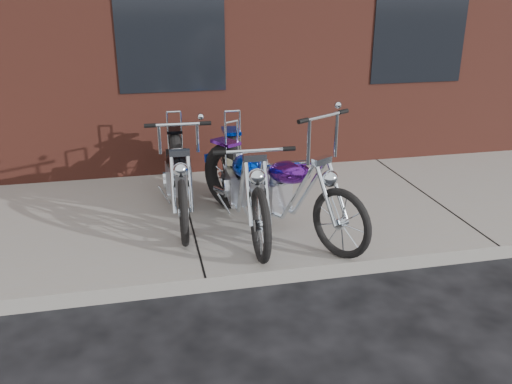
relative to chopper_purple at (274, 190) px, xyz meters
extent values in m
plane|color=black|center=(-0.87, -0.94, -0.59)|extent=(120.00, 120.00, 0.00)
cube|color=gray|center=(-0.87, 0.56, -0.51)|extent=(22.00, 3.00, 0.15)
torus|color=black|center=(-0.31, 0.54, -0.05)|extent=(0.52, 0.75, 0.78)
torus|color=black|center=(0.54, -0.93, -0.09)|extent=(0.42, 0.65, 0.70)
cube|color=#9C9D9E|center=(0.03, -0.06, -0.06)|extent=(0.48, 0.53, 0.32)
ellipsoid|color=#581789|center=(0.19, -0.32, 0.25)|extent=(0.54, 0.66, 0.33)
cube|color=black|center=(-0.11, 0.18, 0.15)|extent=(0.38, 0.39, 0.06)
cylinder|color=silver|center=(0.47, -0.81, 0.19)|extent=(0.19, 0.29, 0.58)
cylinder|color=silver|center=(0.40, -0.70, 0.91)|extent=(0.53, 0.33, 0.03)
cylinder|color=silver|center=(-0.27, 0.46, 0.36)|extent=(0.03, 0.03, 0.52)
cylinder|color=silver|center=(0.03, 0.21, -0.20)|extent=(0.53, 0.87, 0.05)
torus|color=black|center=(-0.28, 0.89, -0.04)|extent=(0.17, 0.81, 0.80)
torus|color=black|center=(-0.31, -0.86, -0.08)|extent=(0.09, 0.73, 0.73)
cube|color=#9C9D9E|center=(-0.29, 0.18, -0.05)|extent=(0.32, 0.45, 0.34)
ellipsoid|color=#0232D1|center=(-0.30, -0.14, 0.28)|extent=(0.30, 0.62, 0.34)
cube|color=beige|center=(-0.29, 0.47, 0.17)|extent=(0.27, 0.32, 0.07)
cylinder|color=silver|center=(-0.31, -0.72, 0.22)|extent=(0.05, 0.33, 0.60)
cylinder|color=silver|center=(-0.31, -0.58, 0.58)|extent=(0.62, 0.05, 0.03)
cylinder|color=silver|center=(-0.28, 0.80, 0.39)|extent=(0.03, 0.03, 0.54)
cylinder|color=silver|center=(-0.15, 0.42, -0.19)|extent=(0.07, 1.01, 0.05)
torus|color=black|center=(-0.94, 1.31, -0.06)|extent=(0.17, 0.76, 0.76)
torus|color=black|center=(-0.99, -0.34, -0.10)|extent=(0.10, 0.68, 0.68)
cube|color=#9C9D9E|center=(-0.96, 0.64, -0.07)|extent=(0.31, 0.43, 0.32)
ellipsoid|color=black|center=(-0.97, 0.34, 0.23)|extent=(0.29, 0.59, 0.32)
cube|color=black|center=(-0.95, 0.91, 0.14)|extent=(0.26, 0.30, 0.06)
cylinder|color=silver|center=(-0.99, -0.21, 0.18)|extent=(0.05, 0.31, 0.57)
cylinder|color=silver|center=(-0.98, -0.08, 0.75)|extent=(0.58, 0.05, 0.03)
cylinder|color=silver|center=(-0.94, 1.22, 0.34)|extent=(0.02, 0.02, 0.50)
cylinder|color=silver|center=(-0.82, 0.86, -0.21)|extent=(0.08, 0.95, 0.05)
camera|label=1|loc=(-1.34, -5.22, 2.03)|focal=38.00mm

